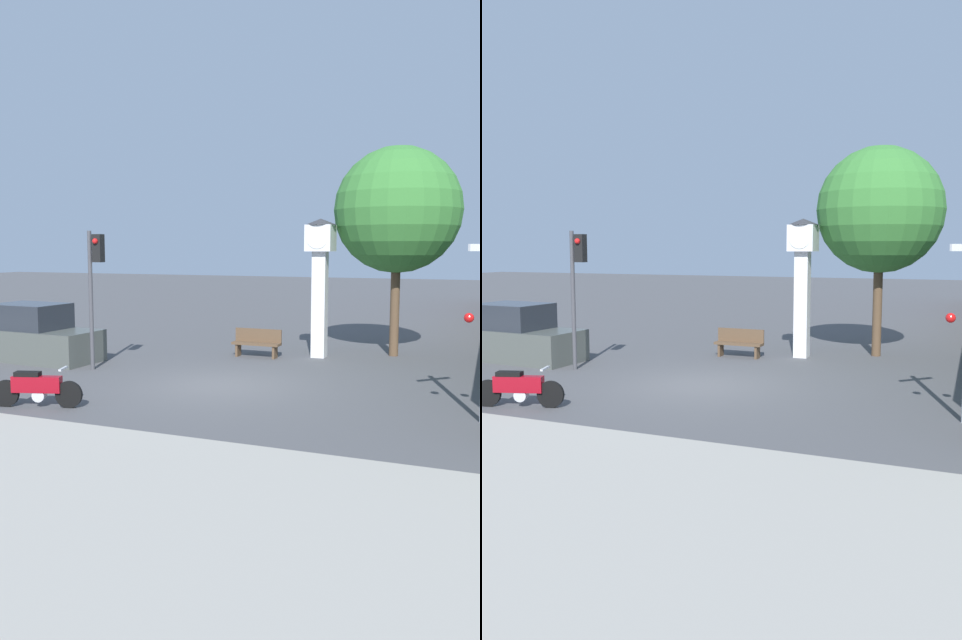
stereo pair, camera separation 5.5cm
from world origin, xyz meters
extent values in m
plane|color=#4C4C4F|center=(0.00, 0.00, 0.00)|extent=(120.00, 120.00, 0.00)
cube|color=#9E998E|center=(0.00, -7.57, 0.05)|extent=(36.00, 6.00, 0.10)
cylinder|color=black|center=(-2.21, -3.34, 0.30)|extent=(0.61, 0.28, 0.61)
cylinder|color=black|center=(-3.59, -3.79, 0.30)|extent=(0.61, 0.28, 0.61)
cube|color=maroon|center=(-2.90, -3.57, 0.53)|extent=(1.13, 0.55, 0.36)
cube|color=black|center=(-3.09, -3.63, 0.76)|extent=(0.61, 0.40, 0.10)
cylinder|color=silver|center=(-2.85, -3.55, 0.27)|extent=(0.33, 0.28, 0.28)
cube|color=silver|center=(-2.31, -3.38, 0.89)|extent=(0.19, 0.44, 0.04)
cube|color=white|center=(1.27, 5.13, 1.73)|extent=(0.44, 0.44, 3.45)
cube|color=white|center=(1.27, 5.13, 3.87)|extent=(0.84, 0.84, 0.84)
cylinder|color=white|center=(1.27, 4.70, 3.87)|extent=(0.68, 0.02, 0.68)
cone|color=#333338|center=(1.27, 5.13, 4.39)|extent=(1.01, 1.01, 0.20)
cylinder|color=#47474C|center=(-4.36, 0.58, 2.03)|extent=(0.12, 0.12, 4.05)
cube|color=black|center=(-4.06, 0.58, 3.55)|extent=(0.28, 0.24, 0.80)
sphere|color=red|center=(-4.06, 0.43, 3.75)|extent=(0.16, 0.16, 0.16)
sphere|color=red|center=(6.05, -1.18, 2.15)|extent=(0.20, 0.20, 0.20)
cylinder|color=brown|center=(3.50, 6.32, 1.58)|extent=(0.30, 0.30, 3.15)
sphere|color=#387A33|center=(3.50, 6.32, 4.78)|extent=(4.08, 4.08, 4.08)
cube|color=brown|center=(-0.62, 4.32, 0.45)|extent=(1.60, 0.44, 0.08)
cube|color=brown|center=(-0.62, 4.51, 0.70)|extent=(1.60, 0.06, 0.44)
cube|color=brown|center=(-1.26, 4.32, 0.21)|extent=(0.08, 0.35, 0.41)
cube|color=brown|center=(0.02, 4.32, 0.21)|extent=(0.08, 0.35, 0.41)
cube|color=#4C514C|center=(-6.97, 1.22, 0.50)|extent=(4.29, 2.02, 1.00)
cube|color=#262B33|center=(-7.17, 1.23, 1.40)|extent=(2.28, 1.77, 0.80)
camera|label=1|loc=(6.48, -14.52, 3.55)|focal=35.00mm
camera|label=2|loc=(6.53, -14.50, 3.55)|focal=35.00mm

